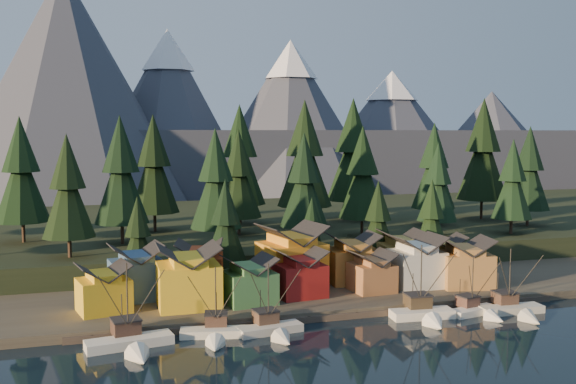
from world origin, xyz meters
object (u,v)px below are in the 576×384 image
object	(u,v)px
house_back_0	(137,271)
house_front_0	(104,287)
boat_2	(273,321)
boat_5	(479,303)
boat_6	(516,302)
house_back_1	(199,265)
boat_0	(131,333)
house_front_1	(188,275)
boat_1	(216,325)
boat_4	(425,304)

from	to	relation	value
house_back_0	house_front_0	bearing A→B (deg)	-138.43
boat_2	boat_5	size ratio (longest dim) A/B	1.10
boat_6	house_front_0	distance (m)	65.39
boat_5	house_back_1	distance (m)	47.17
boat_0	boat_6	size ratio (longest dim) A/B	1.12
boat_2	house_back_1	size ratio (longest dim) A/B	1.18
house_front_1	house_back_1	world-z (taller)	house_front_1
boat_0	house_back_0	xyz separation A→B (m)	(2.06, 21.25, 3.96)
boat_1	boat_5	xyz separation A→B (m)	(42.46, -0.64, -0.01)
boat_6	boat_2	bearing A→B (deg)	-179.03
boat_2	house_back_1	distance (m)	23.78
boat_6	boat_4	bearing A→B (deg)	176.39
boat_0	boat_4	bearing A→B (deg)	-8.16
house_front_1	house_back_0	world-z (taller)	house_front_1
boat_0	boat_2	bearing A→B (deg)	-7.83
boat_6	boat_1	bearing A→B (deg)	-179.53
boat_0	house_back_1	bearing A→B (deg)	51.34
boat_5	house_back_0	xyz separation A→B (m)	(-52.12, 20.65, 4.30)
boat_0	boat_4	size ratio (longest dim) A/B	1.02
boat_0	boat_2	distance (m)	19.99
boat_0	house_front_0	world-z (taller)	boat_0
boat_2	house_front_0	size ratio (longest dim) A/B	1.28
boat_1	boat_5	size ratio (longest dim) A/B	1.11
boat_4	house_front_0	world-z (taller)	boat_4
boat_2	boat_6	distance (m)	40.12
boat_5	boat_6	size ratio (longest dim) A/B	0.88
boat_2	boat_0	bearing A→B (deg)	173.52
boat_4	house_front_0	bearing A→B (deg)	169.08
boat_0	house_back_0	world-z (taller)	boat_0
boat_1	house_back_1	size ratio (longest dim) A/B	1.20
boat_5	boat_0	bearing A→B (deg)	168.15
boat_0	boat_1	distance (m)	11.79
boat_4	house_front_1	bearing A→B (deg)	164.93
house_front_1	house_back_1	bearing A→B (deg)	71.21
boat_0	boat_6	world-z (taller)	boat_0
boat_0	boat_4	world-z (taller)	boat_4
house_back_0	house_back_1	size ratio (longest dim) A/B	0.99
boat_2	house_back_1	xyz separation A→B (m)	(-7.18, 22.31, 4.03)
house_back_0	house_front_1	bearing A→B (deg)	-52.89
house_front_1	boat_1	bearing A→B (deg)	-80.27
boat_1	house_front_1	size ratio (longest dim) A/B	1.16
boat_5	house_front_0	size ratio (longest dim) A/B	1.17
boat_0	boat_6	bearing A→B (deg)	-10.12
house_front_0	house_back_1	world-z (taller)	house_back_1
boat_1	boat_5	distance (m)	42.46
house_back_1	boat_2	bearing A→B (deg)	-59.27
boat_4	house_front_1	xyz separation A→B (m)	(-35.11, 12.87, 4.17)
house_back_0	boat_2	bearing A→B (deg)	-57.73
boat_1	house_back_0	size ratio (longest dim) A/B	1.21
boat_2	boat_1	bearing A→B (deg)	167.17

